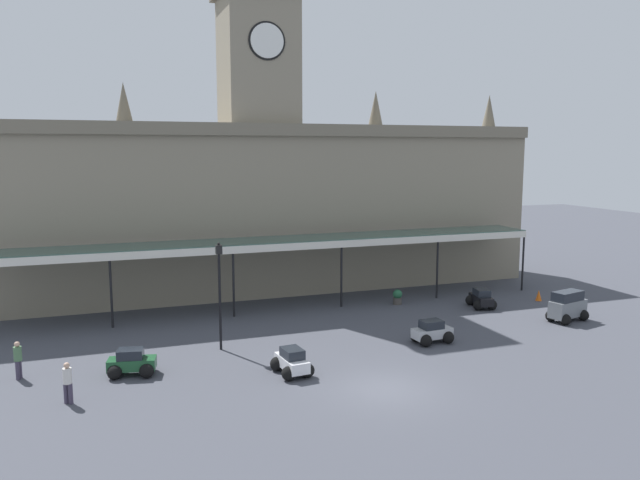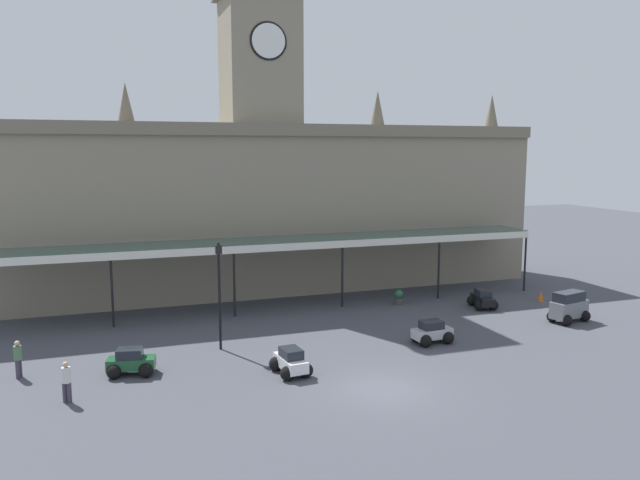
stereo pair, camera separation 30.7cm
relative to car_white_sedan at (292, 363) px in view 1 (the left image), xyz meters
The scene contains 13 objects.
ground_plane 4.32m from the car_white_sedan, 44.07° to the right, with size 140.00×140.00×0.00m, color #43454E.
station_building 18.63m from the car_white_sedan, 79.93° to the left, with size 39.52×6.88×21.05m.
entrance_canopy 12.63m from the car_white_sedan, 75.23° to the left, with size 34.59×3.26×4.33m.
car_white_sedan is the anchor object (origin of this frame).
car_black_sedan 16.42m from the car_white_sedan, 26.13° to the left, with size 1.79×2.19×1.19m.
car_green_sedan 7.05m from the car_white_sedan, 161.14° to the left, with size 2.19×1.77×1.19m.
car_silver_sedan 8.36m from the car_white_sedan, 13.12° to the left, with size 2.11×1.61×1.19m.
car_grey_van 17.85m from the car_white_sedan, ahead, with size 2.56×1.96×1.77m.
pedestrian_near_entrance 11.85m from the car_white_sedan, 162.90° to the left, with size 0.34×0.38×1.67m.
pedestrian_crossing_forecourt 9.21m from the car_white_sedan, behind, with size 0.35×0.34×1.67m.
victorian_lamppost 5.78m from the car_white_sedan, 117.15° to the left, with size 0.30×0.30×5.40m.
traffic_cone 20.76m from the car_white_sedan, 21.10° to the left, with size 0.40×0.40×0.72m, color orange.
planter_near_kerb 14.11m from the car_white_sedan, 43.91° to the left, with size 0.60×0.60×0.96m.
Camera 1 is at (-10.93, -22.35, 9.84)m, focal length 35.00 mm.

